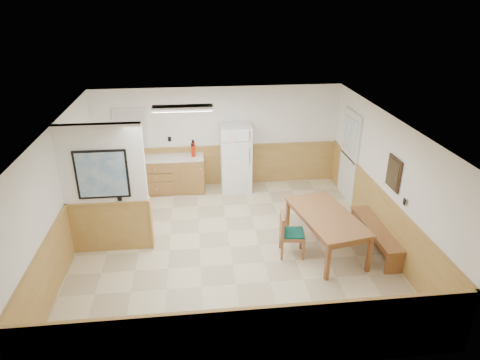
{
  "coord_description": "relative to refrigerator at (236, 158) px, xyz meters",
  "views": [
    {
      "loc": [
        -0.59,
        -7.05,
        4.61
      ],
      "look_at": [
        0.24,
        0.4,
        1.24
      ],
      "focal_mm": 32.0,
      "sensor_mm": 36.0,
      "label": 1
    }
  ],
  "objects": [
    {
      "name": "ceiling",
      "position": [
        -0.39,
        -2.63,
        1.67
      ],
      "size": [
        6.0,
        6.0,
        0.02
      ],
      "primitive_type": "cube",
      "color": "white",
      "rests_on": "back_wall"
    },
    {
      "name": "dining_table",
      "position": [
        1.41,
        -2.91,
        -0.17
      ],
      "size": [
        1.26,
        2.0,
        0.75
      ],
      "rotation": [
        0.0,
        0.0,
        0.19
      ],
      "color": "#9D6E39",
      "rests_on": "ground"
    },
    {
      "name": "wainscot_left",
      "position": [
        -3.37,
        -2.63,
        -0.33
      ],
      "size": [
        0.04,
        6.0,
        1.0
      ],
      "primitive_type": "cube",
      "color": "tan",
      "rests_on": "ground"
    },
    {
      "name": "soap_bottle",
      "position": [
        -2.56,
        0.05,
        0.18
      ],
      "size": [
        0.08,
        0.08,
        0.21
      ],
      "primitive_type": "cylinder",
      "rotation": [
        0.0,
        0.0,
        0.15
      ],
      "color": "green",
      "rests_on": "kitchen_counter"
    },
    {
      "name": "right_wall",
      "position": [
        2.61,
        -2.63,
        0.42
      ],
      "size": [
        0.02,
        6.0,
        2.5
      ],
      "primitive_type": "cube",
      "color": "white",
      "rests_on": "ground"
    },
    {
      "name": "left_wall",
      "position": [
        -3.39,
        -2.63,
        0.42
      ],
      "size": [
        0.02,
        6.0,
        2.5
      ],
      "primitive_type": "cube",
      "color": "white",
      "rests_on": "ground"
    },
    {
      "name": "kitchen_counter",
      "position": [
        -1.59,
        0.05,
        -0.37
      ],
      "size": [
        2.2,
        0.61,
        1.0
      ],
      "color": "olive",
      "rests_on": "ground"
    },
    {
      "name": "fluorescent_fixture",
      "position": [
        -1.19,
        -1.33,
        1.62
      ],
      "size": [
        1.2,
        0.3,
        0.09
      ],
      "color": "silver",
      "rests_on": "ceiling"
    },
    {
      "name": "refrigerator",
      "position": [
        0.0,
        0.0,
        0.0
      ],
      "size": [
        0.73,
        0.72,
        1.65
      ],
      "rotation": [
        0.0,
        0.0,
        -0.01
      ],
      "color": "white",
      "rests_on": "ground"
    },
    {
      "name": "exterior_door",
      "position": [
        2.58,
        -0.73,
        0.22
      ],
      "size": [
        0.07,
        1.02,
        2.15
      ],
      "color": "silver",
      "rests_on": "ground"
    },
    {
      "name": "partition_wall",
      "position": [
        -2.64,
        -2.43,
        0.4
      ],
      "size": [
        1.5,
        0.2,
        2.5
      ],
      "color": "white",
      "rests_on": "ground"
    },
    {
      "name": "ground",
      "position": [
        -0.39,
        -2.63,
        -0.83
      ],
      "size": [
        6.0,
        6.0,
        0.0
      ],
      "primitive_type": "plane",
      "color": "beige",
      "rests_on": "ground"
    },
    {
      "name": "dining_bench",
      "position": [
        2.41,
        -2.96,
        -0.48
      ],
      "size": [
        0.42,
        1.77,
        0.45
      ],
      "rotation": [
        0.0,
        0.0,
        0.02
      ],
      "color": "#9D6E39",
      "rests_on": "ground"
    },
    {
      "name": "wainscot_right",
      "position": [
        2.59,
        -2.63,
        -0.33
      ],
      "size": [
        0.04,
        6.0,
        1.0
      ],
      "primitive_type": "cube",
      "color": "tan",
      "rests_on": "ground"
    },
    {
      "name": "kitchen_window",
      "position": [
        -2.49,
        0.35,
        0.72
      ],
      "size": [
        0.8,
        0.04,
        1.0
      ],
      "color": "silver",
      "rests_on": "back_wall"
    },
    {
      "name": "wainscot_back",
      "position": [
        -0.39,
        0.35,
        -0.33
      ],
      "size": [
        6.0,
        0.04,
        1.0
      ],
      "primitive_type": "cube",
      "color": "tan",
      "rests_on": "ground"
    },
    {
      "name": "back_wall",
      "position": [
        -0.39,
        0.37,
        0.42
      ],
      "size": [
        6.0,
        0.02,
        2.5
      ],
      "primitive_type": "cube",
      "color": "white",
      "rests_on": "ground"
    },
    {
      "name": "wall_painting",
      "position": [
        2.58,
        -2.93,
        0.72
      ],
      "size": [
        0.04,
        0.5,
        0.6
      ],
      "color": "#312013",
      "rests_on": "right_wall"
    },
    {
      "name": "dining_chair",
      "position": [
        0.66,
        -2.99,
        -0.33
      ],
      "size": [
        0.68,
        0.51,
        0.85
      ],
      "rotation": [
        0.0,
        0.0,
        -0.12
      ],
      "color": "#9D6E39",
      "rests_on": "ground"
    },
    {
      "name": "fire_extinguisher",
      "position": [
        -1.02,
        0.03,
        0.26
      ],
      "size": [
        0.14,
        0.14,
        0.42
      ],
      "rotation": [
        0.0,
        0.0,
        0.4
      ],
      "color": "red",
      "rests_on": "kitchen_counter"
    }
  ]
}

